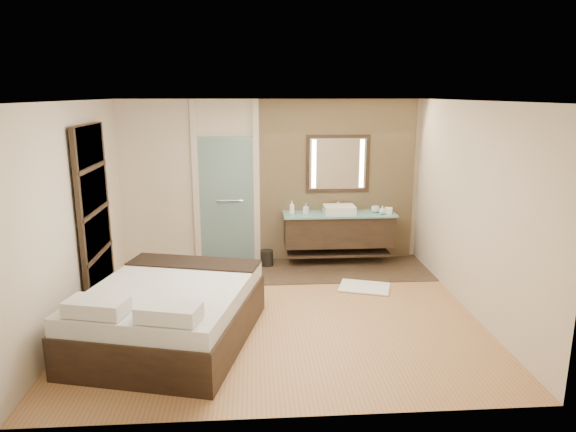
{
  "coord_description": "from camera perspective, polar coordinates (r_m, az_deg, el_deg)",
  "views": [
    {
      "loc": [
        -0.3,
        -6.23,
        2.79
      ],
      "look_at": [
        0.17,
        0.6,
        1.15
      ],
      "focal_mm": 32.0,
      "sensor_mm": 36.0,
      "label": 1
    }
  ],
  "objects": [
    {
      "name": "soap_bottle_a",
      "position": [
        8.36,
        0.43,
        0.95
      ],
      "size": [
        0.09,
        0.09,
        0.22
      ],
      "primitive_type": "imported",
      "rotation": [
        0.0,
        0.0,
        0.04
      ],
      "color": "white",
      "rests_on": "vanity"
    },
    {
      "name": "vanity",
      "position": [
        8.56,
        5.65,
        -1.53
      ],
      "size": [
        1.85,
        0.55,
        0.88
      ],
      "color": "black",
      "rests_on": "stone_wall"
    },
    {
      "name": "cup",
      "position": [
        8.61,
        9.68,
        0.75
      ],
      "size": [
        0.14,
        0.14,
        0.1
      ],
      "primitive_type": "imported",
      "rotation": [
        0.0,
        0.0,
        -0.02
      ],
      "color": "white",
      "rests_on": "vanity"
    },
    {
      "name": "shoji_partition",
      "position": [
        7.32,
        -20.67,
        0.16
      ],
      "size": [
        0.06,
        1.2,
        2.4
      ],
      "color": "black",
      "rests_on": "floor"
    },
    {
      "name": "soap_bottle_c",
      "position": [
        8.49,
        10.44,
        0.66
      ],
      "size": [
        0.13,
        0.13,
        0.14
      ],
      "primitive_type": "imported",
      "rotation": [
        0.0,
        0.0,
        -0.26
      ],
      "color": "silver",
      "rests_on": "vanity"
    },
    {
      "name": "frosted_door",
      "position": [
        8.6,
        -6.84,
        2.38
      ],
      "size": [
        1.1,
        0.12,
        2.7
      ],
      "color": "#AAD7D6",
      "rests_on": "floor"
    },
    {
      "name": "bed",
      "position": [
        6.12,
        -12.99,
        -10.42
      ],
      "size": [
        2.2,
        2.51,
        0.83
      ],
      "rotation": [
        0.0,
        0.0,
        -0.25
      ],
      "color": "black",
      "rests_on": "floor"
    },
    {
      "name": "mirror_unit",
      "position": [
        8.58,
        5.55,
        5.81
      ],
      "size": [
        1.06,
        0.04,
        0.96
      ],
      "color": "black",
      "rests_on": "stone_wall"
    },
    {
      "name": "stone_wall",
      "position": [
        8.68,
        5.45,
        3.89
      ],
      "size": [
        2.6,
        0.08,
        2.7
      ],
      "primitive_type": "cube",
      "color": "tan",
      "rests_on": "floor"
    },
    {
      "name": "waste_bin",
      "position": [
        8.51,
        -2.37,
        -4.71
      ],
      "size": [
        0.26,
        0.26,
        0.26
      ],
      "primitive_type": "cylinder",
      "rotation": [
        0.0,
        0.0,
        -0.29
      ],
      "color": "black",
      "rests_on": "floor"
    },
    {
      "name": "tile_strip",
      "position": [
        8.36,
        2.51,
        -5.96
      ],
      "size": [
        3.8,
        1.3,
        0.01
      ],
      "primitive_type": "cube",
      "color": "#34231C",
      "rests_on": "floor"
    },
    {
      "name": "floor",
      "position": [
        6.83,
        -1.06,
        -10.6
      ],
      "size": [
        5.0,
        5.0,
        0.0
      ],
      "primitive_type": "plane",
      "color": "#A87A46",
      "rests_on": "ground"
    },
    {
      "name": "soap_bottle_b",
      "position": [
        8.37,
        2.01,
        0.82
      ],
      "size": [
        0.1,
        0.11,
        0.18
      ],
      "primitive_type": "imported",
      "rotation": [
        0.0,
        0.0,
        -0.4
      ],
      "color": "#B2B2B2",
      "rests_on": "vanity"
    },
    {
      "name": "bath_mat",
      "position": [
        7.68,
        8.5,
        -7.81
      ],
      "size": [
        0.84,
        0.7,
        0.02
      ],
      "primitive_type": "cube",
      "rotation": [
        0.0,
        0.0,
        -0.32
      ],
      "color": "white",
      "rests_on": "floor"
    },
    {
      "name": "tissue_box",
      "position": [
        8.55,
        11.09,
        0.59
      ],
      "size": [
        0.15,
        0.15,
        0.1
      ],
      "primitive_type": "cube",
      "rotation": [
        0.0,
        0.0,
        -0.35
      ],
      "color": "white",
      "rests_on": "vanity"
    }
  ]
}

